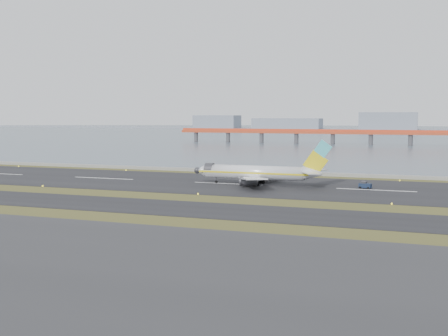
% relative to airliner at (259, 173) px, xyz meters
% --- Properties ---
extents(ground, '(1000.00, 1000.00, 0.00)m').
position_rel_airliner_xyz_m(ground, '(-8.82, -30.27, -3.46)').
color(ground, '#344217').
rests_on(ground, ground).
extents(apron_strip, '(1000.00, 50.00, 0.10)m').
position_rel_airliner_xyz_m(apron_strip, '(-8.82, -85.27, -3.41)').
color(apron_strip, '#2D2D2F').
rests_on(apron_strip, ground).
extents(taxiway_strip, '(1000.00, 18.00, 0.10)m').
position_rel_airliner_xyz_m(taxiway_strip, '(-8.82, -42.27, -3.41)').
color(taxiway_strip, black).
rests_on(taxiway_strip, ground).
extents(runway_strip, '(1000.00, 45.00, 0.10)m').
position_rel_airliner_xyz_m(runway_strip, '(-8.82, -0.27, -3.41)').
color(runway_strip, black).
rests_on(runway_strip, ground).
extents(seawall, '(1000.00, 2.50, 1.00)m').
position_rel_airliner_xyz_m(seawall, '(-8.82, 29.73, -2.96)').
color(seawall, gray).
rests_on(seawall, ground).
extents(bay_water, '(1400.00, 800.00, 1.30)m').
position_rel_airliner_xyz_m(bay_water, '(-8.82, 429.73, -3.46)').
color(bay_water, '#404F5B').
rests_on(bay_water, ground).
extents(red_pier, '(260.00, 5.00, 10.20)m').
position_rel_airliner_xyz_m(red_pier, '(11.18, 219.73, 3.82)').
color(red_pier, '#C74422').
rests_on(red_pier, ground).
extents(far_shoreline, '(1400.00, 80.00, 60.50)m').
position_rel_airliner_xyz_m(far_shoreline, '(4.80, 589.73, 2.61)').
color(far_shoreline, gray).
rests_on(far_shoreline, ground).
extents(airliner, '(38.52, 32.89, 12.80)m').
position_rel_airliner_xyz_m(airliner, '(0.00, 0.00, 0.00)').
color(airliner, white).
rests_on(airliner, ground).
extents(pushback_tug, '(3.40, 2.43, 1.97)m').
position_rel_airliner_xyz_m(pushback_tug, '(28.22, 2.00, -2.50)').
color(pushback_tug, '#15213A').
rests_on(pushback_tug, ground).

